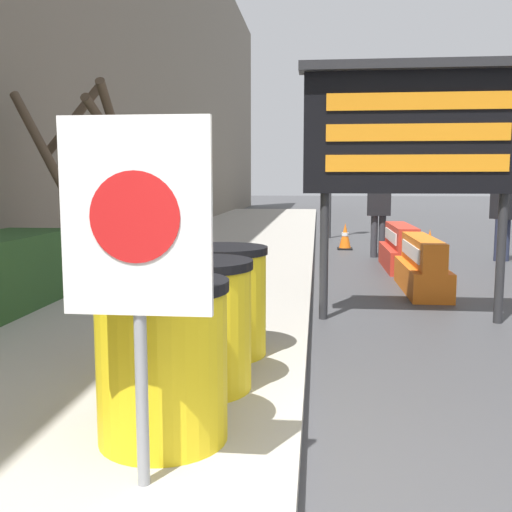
{
  "coord_description": "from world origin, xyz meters",
  "views": [
    {
      "loc": [
        0.08,
        -2.44,
        1.6
      ],
      "look_at": [
        -1.05,
        8.51,
        0.2
      ],
      "focal_mm": 42.0,
      "sensor_mm": 36.0,
      "label": 1
    }
  ],
  "objects": [
    {
      "name": "bare_tree",
      "position": [
        -3.16,
        5.31,
        1.57
      ],
      "size": [
        1.4,
        1.42,
        2.77
      ],
      "color": "#4C3D2D",
      "rests_on": "sidewalk_left"
    },
    {
      "name": "jersey_barrier_red_striped",
      "position": [
        1.59,
        8.54,
        0.35
      ],
      "size": [
        0.6,
        1.96,
        0.8
      ],
      "color": "red",
      "rests_on": "ground_plane"
    },
    {
      "name": "jersey_barrier_orange_near",
      "position": [
        1.59,
        6.3,
        0.34
      ],
      "size": [
        0.54,
        1.96,
        0.78
      ],
      "color": "orange",
      "rests_on": "ground_plane"
    },
    {
      "name": "message_board",
      "position": [
        1.13,
        4.39,
        2.13
      ],
      "size": [
        2.56,
        0.36,
        2.87
      ],
      "color": "#28282B",
      "rests_on": "ground_plane"
    },
    {
      "name": "barrel_drum_middle",
      "position": [
        -0.73,
        1.56,
        0.6
      ],
      "size": [
        0.75,
        0.75,
        0.91
      ],
      "color": "yellow",
      "rests_on": "sidewalk_left"
    },
    {
      "name": "traffic_light_near_curb",
      "position": [
        0.39,
        14.15,
        3.24
      ],
      "size": [
        0.28,
        0.44,
        4.51
      ],
      "color": "#2D2D30",
      "rests_on": "ground_plane"
    },
    {
      "name": "barrel_drum_back",
      "position": [
        -0.7,
        2.4,
        0.6
      ],
      "size": [
        0.75,
        0.75,
        0.91
      ],
      "color": "yellow",
      "rests_on": "sidewalk_left"
    },
    {
      "name": "pedestrian_passerby",
      "position": [
        1.34,
        10.13,
        1.06
      ],
      "size": [
        0.49,
        0.31,
        1.8
      ],
      "rotation": [
        0.0,
        0.0,
        3.08
      ],
      "color": "#333338",
      "rests_on": "ground_plane"
    },
    {
      "name": "pedestrian_worker",
      "position": [
        3.72,
        9.79,
        1.02
      ],
      "size": [
        0.48,
        0.53,
        1.73
      ],
      "rotation": [
        0.0,
        0.0,
        2.19
      ],
      "color": "#23283D",
      "rests_on": "ground_plane"
    },
    {
      "name": "traffic_cone_mid",
      "position": [
        0.72,
        11.49,
        0.3
      ],
      "size": [
        0.34,
        0.34,
        0.61
      ],
      "color": "black",
      "rests_on": "ground_plane"
    },
    {
      "name": "warning_sign",
      "position": [
        -0.74,
        0.19,
        1.33
      ],
      "size": [
        0.69,
        0.08,
        1.74
      ],
      "color": "gray",
      "rests_on": "sidewalk_left"
    },
    {
      "name": "building_left_facade",
      "position": [
        -4.3,
        9.8,
        5.19
      ],
      "size": [
        0.4,
        50.4,
        10.39
      ],
      "color": "#706656",
      "rests_on": "ground_plane"
    },
    {
      "name": "traffic_cone_near",
      "position": [
        2.09,
        8.5,
        0.35
      ],
      "size": [
        0.41,
        0.41,
        0.72
      ],
      "color": "black",
      "rests_on": "ground_plane"
    },
    {
      "name": "barrel_drum_foreground",
      "position": [
        -0.77,
        0.72,
        0.6
      ],
      "size": [
        0.75,
        0.75,
        0.91
      ],
      "color": "yellow",
      "rests_on": "sidewalk_left"
    }
  ]
}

